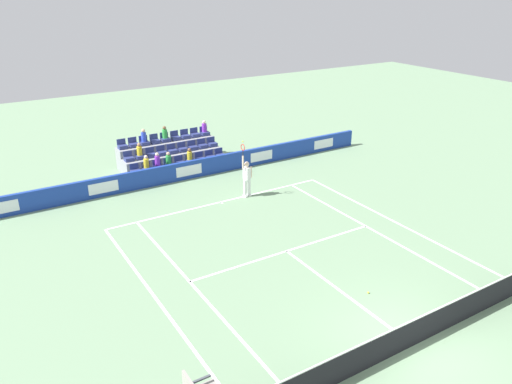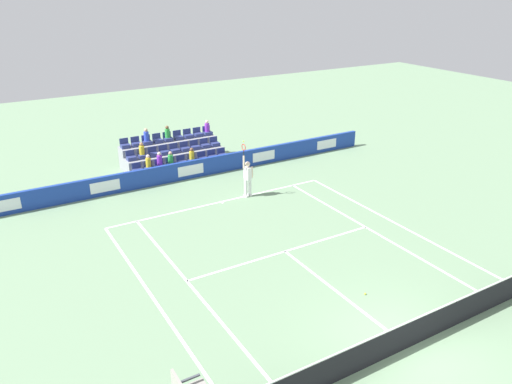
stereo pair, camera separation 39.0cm
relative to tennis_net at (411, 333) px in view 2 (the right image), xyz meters
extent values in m
plane|color=gray|center=(0.00, 0.00, -0.49)|extent=(80.00, 80.00, 0.00)
cube|color=white|center=(0.00, -11.89, -0.49)|extent=(10.97, 0.10, 0.01)
cube|color=white|center=(0.00, -6.40, -0.49)|extent=(8.23, 0.10, 0.01)
cube|color=white|center=(0.00, -3.20, -0.49)|extent=(0.10, 6.40, 0.01)
cube|color=white|center=(4.12, -5.95, -0.49)|extent=(0.10, 11.89, 0.01)
cube|color=white|center=(-4.12, -5.95, -0.49)|extent=(0.10, 11.89, 0.01)
cube|color=white|center=(5.49, -5.95, -0.49)|extent=(0.10, 11.89, 0.01)
cube|color=white|center=(-5.49, -5.95, -0.49)|extent=(0.10, 11.89, 0.01)
cube|color=white|center=(0.00, -11.79, -0.49)|extent=(0.10, 0.20, 0.01)
cube|color=#193899|center=(0.00, -15.52, -0.01)|extent=(22.52, 0.20, 0.96)
cube|color=white|center=(-9.01, -15.41, -0.01)|extent=(1.44, 0.01, 0.54)
cube|color=white|center=(-4.50, -15.41, -0.01)|extent=(1.44, 0.01, 0.54)
cube|color=white|center=(0.00, -15.41, -0.01)|extent=(1.44, 0.01, 0.54)
cube|color=white|center=(4.50, -15.41, -0.01)|extent=(1.44, 0.01, 0.54)
cube|color=white|center=(9.01, -15.41, -0.01)|extent=(1.44, 0.01, 0.54)
cube|color=black|center=(0.00, 0.00, -0.03)|extent=(11.77, 0.02, 0.92)
cube|color=white|center=(0.00, 0.00, 0.45)|extent=(11.77, 0.04, 0.04)
cylinder|color=white|center=(-1.55, -11.85, -0.04)|extent=(0.16, 0.16, 0.90)
cylinder|color=white|center=(-1.31, -11.83, -0.04)|extent=(0.16, 0.16, 0.90)
cube|color=white|center=(-1.55, -11.85, -0.45)|extent=(0.15, 0.27, 0.08)
cube|color=white|center=(-1.31, -11.83, -0.45)|extent=(0.15, 0.27, 0.08)
cube|color=white|center=(-1.43, -11.84, 0.71)|extent=(0.26, 0.38, 0.60)
sphere|color=beige|center=(-1.43, -11.84, 1.17)|extent=(0.24, 0.24, 0.24)
cylinder|color=beige|center=(-1.21, -11.82, 1.32)|extent=(0.09, 0.09, 0.62)
cylinder|color=beige|center=(-1.65, -11.81, 0.73)|extent=(0.09, 0.09, 0.56)
cylinder|color=black|center=(-1.21, -11.82, 1.77)|extent=(0.04, 0.04, 0.28)
torus|color=red|center=(-1.21, -11.82, 2.05)|extent=(0.06, 0.31, 0.31)
sphere|color=#D1E533|center=(-1.21, -11.82, 2.33)|extent=(0.07, 0.07, 0.07)
cube|color=#474C54|center=(6.69, -0.10, 1.44)|extent=(0.56, 0.05, 0.04)
cube|color=gray|center=(0.00, -16.59, -0.28)|extent=(5.58, 0.95, 0.42)
cube|color=navy|center=(-2.48, -16.59, 0.03)|extent=(0.48, 0.44, 0.20)
cube|color=navy|center=(-2.48, -16.79, 0.28)|extent=(0.48, 0.04, 0.30)
cube|color=navy|center=(-1.86, -16.59, 0.03)|extent=(0.48, 0.44, 0.20)
cube|color=navy|center=(-1.86, -16.79, 0.28)|extent=(0.48, 0.04, 0.30)
cube|color=navy|center=(-1.24, -16.59, 0.03)|extent=(0.48, 0.44, 0.20)
cube|color=navy|center=(-1.24, -16.79, 0.28)|extent=(0.48, 0.04, 0.30)
cube|color=navy|center=(-0.62, -16.59, 0.03)|extent=(0.48, 0.44, 0.20)
cube|color=navy|center=(-0.62, -16.79, 0.28)|extent=(0.48, 0.04, 0.30)
cube|color=navy|center=(0.00, -16.59, 0.03)|extent=(0.48, 0.44, 0.20)
cube|color=navy|center=(0.00, -16.79, 0.28)|extent=(0.48, 0.04, 0.30)
cube|color=navy|center=(0.62, -16.59, 0.03)|extent=(0.48, 0.44, 0.20)
cube|color=navy|center=(0.62, -16.79, 0.28)|extent=(0.48, 0.04, 0.30)
cube|color=navy|center=(1.24, -16.59, 0.03)|extent=(0.48, 0.44, 0.20)
cube|color=navy|center=(1.24, -16.79, 0.28)|extent=(0.48, 0.04, 0.30)
cube|color=navy|center=(1.86, -16.59, 0.03)|extent=(0.48, 0.44, 0.20)
cube|color=navy|center=(1.86, -16.79, 0.28)|extent=(0.48, 0.04, 0.30)
cube|color=navy|center=(2.48, -16.59, 0.03)|extent=(0.48, 0.44, 0.20)
cube|color=navy|center=(2.48, -16.79, 0.28)|extent=(0.48, 0.04, 0.30)
cube|color=gray|center=(0.00, -17.54, -0.07)|extent=(5.58, 0.95, 0.84)
cube|color=navy|center=(-2.48, -17.54, 0.45)|extent=(0.48, 0.44, 0.20)
cube|color=navy|center=(-2.48, -17.74, 0.70)|extent=(0.48, 0.04, 0.30)
cube|color=navy|center=(-1.86, -17.54, 0.45)|extent=(0.48, 0.44, 0.20)
cube|color=navy|center=(-1.86, -17.74, 0.70)|extent=(0.48, 0.04, 0.30)
cube|color=navy|center=(-1.24, -17.54, 0.45)|extent=(0.48, 0.44, 0.20)
cube|color=navy|center=(-1.24, -17.74, 0.70)|extent=(0.48, 0.04, 0.30)
cube|color=navy|center=(-0.62, -17.54, 0.45)|extent=(0.48, 0.44, 0.20)
cube|color=navy|center=(-0.62, -17.74, 0.70)|extent=(0.48, 0.04, 0.30)
cube|color=navy|center=(0.00, -17.54, 0.45)|extent=(0.48, 0.44, 0.20)
cube|color=navy|center=(0.00, -17.74, 0.70)|extent=(0.48, 0.04, 0.30)
cube|color=navy|center=(0.62, -17.54, 0.45)|extent=(0.48, 0.44, 0.20)
cube|color=navy|center=(0.62, -17.74, 0.70)|extent=(0.48, 0.04, 0.30)
cube|color=navy|center=(1.24, -17.54, 0.45)|extent=(0.48, 0.44, 0.20)
cube|color=navy|center=(1.24, -17.74, 0.70)|extent=(0.48, 0.04, 0.30)
cube|color=navy|center=(1.86, -17.54, 0.45)|extent=(0.48, 0.44, 0.20)
cube|color=navy|center=(1.86, -17.74, 0.70)|extent=(0.48, 0.04, 0.30)
cube|color=navy|center=(2.48, -17.54, 0.45)|extent=(0.48, 0.44, 0.20)
cube|color=navy|center=(2.48, -17.74, 0.70)|extent=(0.48, 0.04, 0.30)
cube|color=gray|center=(0.00, -18.49, 0.14)|extent=(5.58, 0.95, 1.26)
cube|color=navy|center=(-2.48, -18.49, 0.87)|extent=(0.48, 0.44, 0.20)
cube|color=navy|center=(-2.48, -18.69, 1.12)|extent=(0.48, 0.04, 0.30)
cube|color=navy|center=(-1.86, -18.49, 0.87)|extent=(0.48, 0.44, 0.20)
cube|color=navy|center=(-1.86, -18.69, 1.12)|extent=(0.48, 0.04, 0.30)
cube|color=navy|center=(-1.24, -18.49, 0.87)|extent=(0.48, 0.44, 0.20)
cube|color=navy|center=(-1.24, -18.69, 1.12)|extent=(0.48, 0.04, 0.30)
cube|color=navy|center=(-0.62, -18.49, 0.87)|extent=(0.48, 0.44, 0.20)
cube|color=navy|center=(-0.62, -18.69, 1.12)|extent=(0.48, 0.04, 0.30)
cube|color=navy|center=(0.00, -18.49, 0.87)|extent=(0.48, 0.44, 0.20)
cube|color=navy|center=(0.00, -18.69, 1.12)|extent=(0.48, 0.04, 0.30)
cube|color=navy|center=(0.62, -18.49, 0.87)|extent=(0.48, 0.44, 0.20)
cube|color=navy|center=(0.62, -18.69, 1.12)|extent=(0.48, 0.04, 0.30)
cube|color=navy|center=(1.24, -18.49, 0.87)|extent=(0.48, 0.44, 0.20)
cube|color=navy|center=(1.24, -18.69, 1.12)|extent=(0.48, 0.04, 0.30)
cube|color=navy|center=(1.86, -18.49, 0.87)|extent=(0.48, 0.44, 0.20)
cube|color=navy|center=(1.86, -18.69, 1.12)|extent=(0.48, 0.04, 0.30)
cube|color=navy|center=(2.48, -18.49, 0.87)|extent=(0.48, 0.44, 0.20)
cube|color=navy|center=(2.48, -18.69, 1.12)|extent=(0.48, 0.04, 0.30)
cylinder|color=blue|center=(1.24, -18.54, 1.22)|extent=(0.28, 0.28, 0.51)
sphere|color=#D3A884|center=(1.24, -18.54, 1.58)|extent=(0.20, 0.20, 0.20)
cylinder|color=purple|center=(-2.48, -18.54, 1.21)|extent=(0.28, 0.28, 0.48)
sphere|color=beige|center=(-2.48, -18.54, 1.55)|extent=(0.20, 0.20, 0.20)
cylinder|color=yellow|center=(-0.62, -16.64, 0.35)|extent=(0.28, 0.28, 0.45)
sphere|color=brown|center=(-0.62, -16.64, 0.68)|extent=(0.20, 0.20, 0.20)
cylinder|color=green|center=(0.00, -18.54, 1.21)|extent=(0.28, 0.28, 0.49)
sphere|color=brown|center=(0.00, -18.54, 1.56)|extent=(0.20, 0.20, 0.20)
cylinder|color=yellow|center=(1.86, -17.59, 0.79)|extent=(0.28, 0.28, 0.48)
sphere|color=#9E7251|center=(1.86, -17.59, 1.12)|extent=(0.20, 0.20, 0.20)
cylinder|color=purple|center=(1.24, -16.64, 0.39)|extent=(0.28, 0.28, 0.52)
sphere|color=beige|center=(1.24, -16.64, 0.75)|extent=(0.20, 0.20, 0.20)
cylinder|color=green|center=(0.62, -16.64, 0.35)|extent=(0.28, 0.28, 0.45)
sphere|color=#D3A884|center=(0.62, -16.64, 0.68)|extent=(0.20, 0.20, 0.20)
cylinder|color=yellow|center=(1.86, -16.64, 0.37)|extent=(0.28, 0.28, 0.48)
sphere|color=beige|center=(1.86, -16.64, 0.71)|extent=(0.20, 0.20, 0.20)
sphere|color=#D1E533|center=(-0.70, -2.61, -0.46)|extent=(0.07, 0.07, 0.07)
camera|label=1|loc=(9.93, 7.49, 9.18)|focal=35.18mm
camera|label=2|loc=(9.59, 7.69, 9.18)|focal=35.18mm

